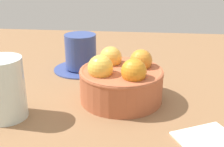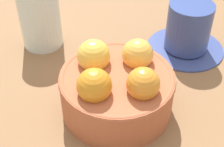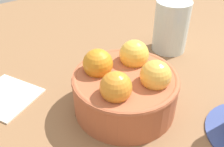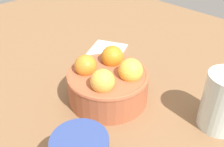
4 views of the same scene
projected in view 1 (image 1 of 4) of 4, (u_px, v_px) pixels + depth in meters
ground_plane at (121, 108)px, 58.39cm from camera, size 143.20×115.83×3.88cm
terracotta_bowl at (121, 80)px, 56.14cm from camera, size 16.15×16.15×9.77cm
coffee_cup at (81, 54)px, 71.95cm from camera, size 13.66×13.66×8.97cm
water_glass at (4, 89)px, 49.36cm from camera, size 7.19×7.19×10.78cm
folded_napkin at (213, 143)px, 43.40cm from camera, size 12.45×12.78×0.60cm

